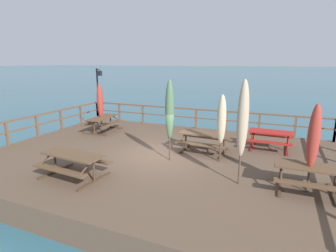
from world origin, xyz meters
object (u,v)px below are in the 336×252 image
(picnic_table_back_right, at_px, (308,173))
(patio_umbrella_tall_back_right, at_px, (222,120))
(patio_umbrella_short_back, at_px, (243,119))
(picnic_table_mid_left, at_px, (73,160))
(picnic_table_front_right, at_px, (204,138))
(patio_umbrella_short_mid, at_px, (314,137))
(patio_umbrella_short_front, at_px, (170,110))
(patio_umbrella_tall_front, at_px, (100,101))
(picnic_table_mid_right, at_px, (103,121))
(picnic_table_back_left, at_px, (270,136))
(lamp_post_hooked, at_px, (99,87))

(picnic_table_back_right, distance_m, patio_umbrella_tall_back_right, 3.17)
(patio_umbrella_tall_back_right, bearing_deg, patio_umbrella_short_back, -60.19)
(picnic_table_mid_left, bearing_deg, picnic_table_front_right, 51.78)
(picnic_table_front_right, distance_m, patio_umbrella_short_mid, 4.32)
(patio_umbrella_short_front, relative_size, patio_umbrella_short_mid, 1.18)
(patio_umbrella_tall_front, bearing_deg, patio_umbrella_short_mid, -19.28)
(picnic_table_mid_right, relative_size, patio_umbrella_short_back, 0.66)
(picnic_table_back_left, height_order, patio_umbrella_short_mid, patio_umbrella_short_mid)
(picnic_table_back_right, distance_m, picnic_table_mid_left, 6.90)
(picnic_table_mid_right, bearing_deg, patio_umbrella_short_back, -25.39)
(patio_umbrella_tall_back_right, distance_m, patio_umbrella_short_mid, 3.04)
(picnic_table_back_left, relative_size, picnic_table_mid_left, 0.81)
(patio_umbrella_short_mid, xyz_separation_m, patio_umbrella_tall_front, (-9.41, 3.29, -0.01))
(picnic_table_mid_left, distance_m, patio_umbrella_short_mid, 7.00)
(picnic_table_back_right, height_order, picnic_table_mid_left, same)
(picnic_table_front_right, bearing_deg, picnic_table_mid_right, 169.24)
(picnic_table_back_right, relative_size, patio_umbrella_tall_back_right, 0.70)
(picnic_table_front_right, height_order, patio_umbrella_short_back, patio_umbrella_short_back)
(picnic_table_mid_right, relative_size, patio_umbrella_tall_front, 0.82)
(patio_umbrella_tall_front, distance_m, lamp_post_hooked, 2.43)
(picnic_table_back_right, relative_size, lamp_post_hooked, 0.54)
(picnic_table_back_left, relative_size, patio_umbrella_short_front, 0.58)
(patio_umbrella_short_mid, distance_m, patio_umbrella_short_back, 1.89)
(lamp_post_hooked, bearing_deg, picnic_table_front_right, -21.88)
(picnic_table_front_right, bearing_deg, patio_umbrella_tall_front, 169.55)
(picnic_table_back_right, xyz_separation_m, patio_umbrella_short_mid, (0.03, -0.02, 1.04))
(patio_umbrella_short_mid, height_order, patio_umbrella_short_back, patio_umbrella_short_back)
(patio_umbrella_short_back, bearing_deg, picnic_table_mid_left, -162.70)
(picnic_table_mid_right, distance_m, patio_umbrella_tall_back_right, 6.96)
(picnic_table_back_left, xyz_separation_m, patio_umbrella_short_back, (-0.70, -3.84, 1.42))
(patio_umbrella_short_mid, bearing_deg, lamp_post_hooked, 154.67)
(patio_umbrella_short_mid, relative_size, lamp_post_hooked, 0.78)
(picnic_table_mid_right, bearing_deg, patio_umbrella_short_mid, -19.52)
(picnic_table_mid_left, distance_m, lamp_post_hooked, 8.22)
(picnic_table_front_right, distance_m, lamp_post_hooked, 8.03)
(patio_umbrella_short_front, bearing_deg, patio_umbrella_tall_back_right, 17.43)
(patio_umbrella_tall_back_right, distance_m, patio_umbrella_tall_front, 6.95)
(patio_umbrella_short_mid, bearing_deg, picnic_table_back_left, 107.62)
(picnic_table_front_right, height_order, picnic_table_back_right, same)
(picnic_table_front_right, height_order, patio_umbrella_tall_front, patio_umbrella_tall_front)
(patio_umbrella_short_mid, height_order, patio_umbrella_tall_front, patio_umbrella_short_mid)
(picnic_table_mid_left, xyz_separation_m, patio_umbrella_short_mid, (6.70, 1.76, 1.03))
(patio_umbrella_short_front, distance_m, lamp_post_hooked, 7.74)
(picnic_table_mid_left, bearing_deg, patio_umbrella_short_mid, 14.75)
(patio_umbrella_short_front, relative_size, patio_umbrella_tall_front, 1.19)
(patio_umbrella_short_front, relative_size, lamp_post_hooked, 0.93)
(picnic_table_back_left, xyz_separation_m, picnic_table_mid_right, (-8.20, -0.28, 0.01))
(patio_umbrella_tall_back_right, relative_size, patio_umbrella_short_front, 0.83)
(picnic_table_mid_left, relative_size, patio_umbrella_short_front, 0.72)
(picnic_table_mid_right, bearing_deg, lamp_post_hooked, 129.90)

